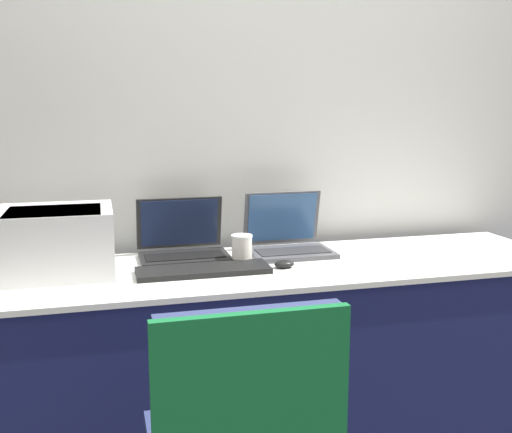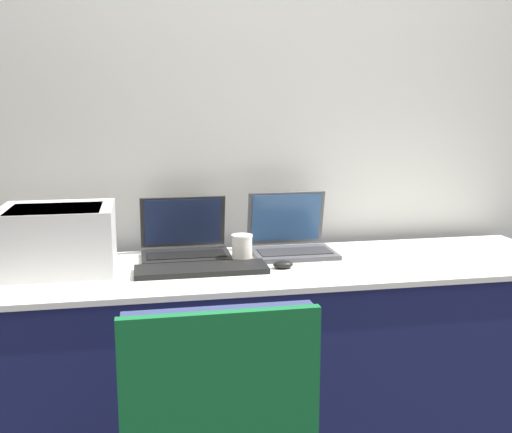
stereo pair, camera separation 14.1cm
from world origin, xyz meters
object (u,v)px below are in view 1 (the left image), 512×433
printer (56,239)px  coffee_cup (242,249)px  laptop_left (183,244)px  laptop_right (288,239)px  mouse (284,264)px  chair (241,433)px  external_keyboard (203,270)px

printer → coffee_cup: size_ratio=3.65×
laptop_left → laptop_right: (0.43, -0.03, 0.00)m
laptop_right → mouse: laptop_right is taller
chair → coffee_cup: bearing=76.5°
printer → laptop_right: bearing=6.3°
laptop_left → coffee_cup: (0.20, -0.14, 0.00)m
printer → external_keyboard: bearing=-13.8°
external_keyboard → coffee_cup: 0.20m
laptop_right → coffee_cup: laptop_right is taller
external_keyboard → chair: 0.82m
laptop_right → chair: (-0.44, -1.03, -0.21)m
mouse → printer: bearing=170.8°
printer → laptop_right: laptop_right is taller
laptop_right → external_keyboard: (-0.39, -0.22, -0.04)m
laptop_left → mouse: 0.42m
mouse → external_keyboard: bearing=178.7°
chair → mouse: bearing=66.2°
coffee_cup → chair: chair is taller
external_keyboard → coffee_cup: bearing=32.0°
external_keyboard → chair: bearing=-93.7°
printer → mouse: bearing=-9.2°
laptop_left → external_keyboard: bearing=-81.2°
laptop_left → chair: (-0.01, -1.05, -0.21)m
mouse → coffee_cup: bearing=140.4°
printer → chair: (0.45, -0.93, -0.29)m
laptop_left → external_keyboard: 0.25m
mouse → chair: chair is taller
printer → external_keyboard: (0.50, -0.12, -0.12)m
printer → external_keyboard: size_ratio=0.83×
chair → laptop_left: bearing=89.3°
printer → chair: 1.07m
laptop_left → chair: laptop_left is taller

